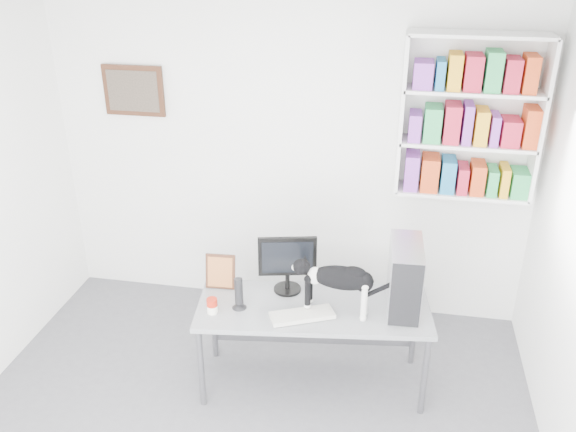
{
  "coord_description": "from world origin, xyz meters",
  "views": [
    {
      "loc": [
        0.87,
        -2.71,
        3.15
      ],
      "look_at": [
        0.08,
        1.53,
        1.08
      ],
      "focal_mm": 38.0,
      "sensor_mm": 36.0,
      "label": 1
    }
  ],
  "objects_px": {
    "speaker": "(239,293)",
    "leaning_print": "(220,271)",
    "desk": "(313,345)",
    "monitor": "(287,264)",
    "keyboard": "(302,315)",
    "pc_tower": "(405,277)",
    "soup_can": "(212,306)",
    "cat": "(339,289)",
    "bookshelf": "(470,118)"
  },
  "relations": [
    {
      "from": "soup_can",
      "to": "keyboard",
      "type": "bearing_deg",
      "value": 5.48
    },
    {
      "from": "leaning_print",
      "to": "soup_can",
      "type": "xyz_separation_m",
      "value": [
        0.03,
        -0.34,
        -0.08
      ]
    },
    {
      "from": "soup_can",
      "to": "bookshelf",
      "type": "bearing_deg",
      "value": 34.41
    },
    {
      "from": "bookshelf",
      "to": "pc_tower",
      "type": "bearing_deg",
      "value": -115.03
    },
    {
      "from": "keyboard",
      "to": "cat",
      "type": "height_order",
      "value": "cat"
    },
    {
      "from": "desk",
      "to": "keyboard",
      "type": "height_order",
      "value": "keyboard"
    },
    {
      "from": "bookshelf",
      "to": "pc_tower",
      "type": "relative_size",
      "value": 2.53
    },
    {
      "from": "speaker",
      "to": "pc_tower",
      "type": "bearing_deg",
      "value": -8.59
    },
    {
      "from": "bookshelf",
      "to": "desk",
      "type": "relative_size",
      "value": 0.75
    },
    {
      "from": "leaning_print",
      "to": "cat",
      "type": "relative_size",
      "value": 0.43
    },
    {
      "from": "keyboard",
      "to": "leaning_print",
      "type": "bearing_deg",
      "value": 132.99
    },
    {
      "from": "desk",
      "to": "bookshelf",
      "type": "bearing_deg",
      "value": 35.94
    },
    {
      "from": "desk",
      "to": "leaning_print",
      "type": "relative_size",
      "value": 6.03
    },
    {
      "from": "bookshelf",
      "to": "cat",
      "type": "relative_size",
      "value": 1.95
    },
    {
      "from": "monitor",
      "to": "leaning_print",
      "type": "relative_size",
      "value": 1.65
    },
    {
      "from": "pc_tower",
      "to": "soup_can",
      "type": "xyz_separation_m",
      "value": [
        -1.3,
        -0.32,
        -0.19
      ]
    },
    {
      "from": "monitor",
      "to": "soup_can",
      "type": "xyz_separation_m",
      "value": [
        -0.46,
        -0.38,
        -0.17
      ]
    },
    {
      "from": "leaning_print",
      "to": "bookshelf",
      "type": "bearing_deg",
      "value": 22.22
    },
    {
      "from": "desk",
      "to": "soup_can",
      "type": "bearing_deg",
      "value": -170.44
    },
    {
      "from": "desk",
      "to": "speaker",
      "type": "relative_size",
      "value": 6.82
    },
    {
      "from": "keyboard",
      "to": "pc_tower",
      "type": "distance_m",
      "value": 0.76
    },
    {
      "from": "bookshelf",
      "to": "keyboard",
      "type": "distance_m",
      "value": 1.92
    },
    {
      "from": "leaning_print",
      "to": "soup_can",
      "type": "distance_m",
      "value": 0.35
    },
    {
      "from": "desk",
      "to": "monitor",
      "type": "xyz_separation_m",
      "value": [
        -0.22,
        0.17,
        0.57
      ]
    },
    {
      "from": "speaker",
      "to": "soup_can",
      "type": "xyz_separation_m",
      "value": [
        -0.17,
        -0.09,
        -0.07
      ]
    },
    {
      "from": "monitor",
      "to": "pc_tower",
      "type": "bearing_deg",
      "value": -16.73
    },
    {
      "from": "desk",
      "to": "keyboard",
      "type": "bearing_deg",
      "value": -118.61
    },
    {
      "from": "monitor",
      "to": "cat",
      "type": "bearing_deg",
      "value": -42.28
    },
    {
      "from": "cat",
      "to": "speaker",
      "type": "bearing_deg",
      "value": -171.67
    },
    {
      "from": "bookshelf",
      "to": "speaker",
      "type": "distance_m",
      "value": 2.13
    },
    {
      "from": "bookshelf",
      "to": "leaning_print",
      "type": "bearing_deg",
      "value": -154.48
    },
    {
      "from": "bookshelf",
      "to": "soup_can",
      "type": "bearing_deg",
      "value": -145.59
    },
    {
      "from": "desk",
      "to": "leaning_print",
      "type": "distance_m",
      "value": 0.87
    },
    {
      "from": "leaning_print",
      "to": "soup_can",
      "type": "height_order",
      "value": "leaning_print"
    },
    {
      "from": "leaning_print",
      "to": "cat",
      "type": "height_order",
      "value": "cat"
    },
    {
      "from": "desk",
      "to": "monitor",
      "type": "height_order",
      "value": "monitor"
    },
    {
      "from": "pc_tower",
      "to": "keyboard",
      "type": "bearing_deg",
      "value": -161.5
    },
    {
      "from": "speaker",
      "to": "leaning_print",
      "type": "xyz_separation_m",
      "value": [
        -0.2,
        0.24,
        0.02
      ]
    },
    {
      "from": "keyboard",
      "to": "soup_can",
      "type": "bearing_deg",
      "value": 161.14
    },
    {
      "from": "bookshelf",
      "to": "soup_can",
      "type": "distance_m",
      "value": 2.34
    },
    {
      "from": "bookshelf",
      "to": "monitor",
      "type": "relative_size",
      "value": 2.74
    },
    {
      "from": "pc_tower",
      "to": "soup_can",
      "type": "relative_size",
      "value": 4.39
    },
    {
      "from": "keyboard",
      "to": "speaker",
      "type": "relative_size",
      "value": 1.82
    },
    {
      "from": "monitor",
      "to": "leaning_print",
      "type": "distance_m",
      "value": 0.51
    },
    {
      "from": "monitor",
      "to": "cat",
      "type": "distance_m",
      "value": 0.46
    },
    {
      "from": "desk",
      "to": "pc_tower",
      "type": "distance_m",
      "value": 0.86
    },
    {
      "from": "pc_tower",
      "to": "speaker",
      "type": "xyz_separation_m",
      "value": [
        -1.13,
        -0.23,
        -0.12
      ]
    },
    {
      "from": "bookshelf",
      "to": "speaker",
      "type": "bearing_deg",
      "value": -145.0
    },
    {
      "from": "cat",
      "to": "bookshelf",
      "type": "bearing_deg",
      "value": 54.05
    },
    {
      "from": "speaker",
      "to": "soup_can",
      "type": "bearing_deg",
      "value": -171.2
    }
  ]
}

